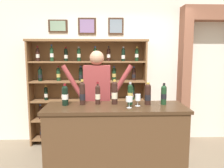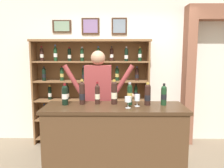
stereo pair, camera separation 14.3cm
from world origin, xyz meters
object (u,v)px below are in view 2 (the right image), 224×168
Objects in this scene: wine_shelf at (91,89)px; tasting_bottle_super_tuscan at (97,94)px; tasting_bottle_vin_santo at (65,95)px; tasting_bottle_prosecco at (148,94)px; tasting_bottle_grappa at (164,95)px; tasting_counter at (114,145)px; tasting_bottle_riserva at (82,93)px; wine_glass_right at (128,100)px; tasting_bottle_bianco at (114,92)px; tasting_bottle_brunello at (130,94)px; wine_glass_left at (137,98)px; shopkeeper at (98,95)px.

tasting_bottle_super_tuscan is at bearing -80.61° from wine_shelf.
tasting_bottle_vin_santo is 1.06m from tasting_bottle_prosecco.
tasting_bottle_super_tuscan reaches higher than tasting_bottle_vin_santo.
tasting_bottle_vin_santo is 1.27m from tasting_bottle_grappa.
tasting_bottle_riserva is at bearing 167.05° from tasting_counter.
wine_shelf is 1.22× the size of tasting_counter.
wine_glass_right is (0.60, -1.51, 0.11)m from wine_shelf.
tasting_bottle_bianco is (0.43, -1.30, 0.17)m from wine_shelf.
tasting_bottle_vin_santo is 0.87× the size of tasting_bottle_bianco.
tasting_bottle_super_tuscan is 0.92× the size of tasting_bottle_bianco.
tasting_counter is 0.70m from tasting_bottle_brunello.
tasting_bottle_bianco is 0.32m from wine_glass_left.
tasting_bottle_prosecco is at bearing -37.21° from shopkeeper.
tasting_bottle_prosecco is 2.06× the size of wine_glass_right.
wine_glass_left is at bearing -63.04° from wine_shelf.
tasting_bottle_vin_santo is 1.99× the size of wine_glass_right.
wine_glass_left is at bearing -167.93° from tasting_bottle_grappa.
tasting_bottle_vin_santo reaches higher than tasting_counter.
tasting_bottle_riserva is (-0.42, 0.10, 0.67)m from tasting_counter.
tasting_bottle_riserva reaches higher than tasting_counter.
wine_glass_right is (0.17, -0.10, 0.62)m from tasting_counter.
tasting_bottle_super_tuscan is at bearing 6.96° from tasting_bottle_vin_santo.
tasting_bottle_prosecco is (0.23, -0.01, -0.00)m from tasting_bottle_brunello.
tasting_bottle_vin_santo is at bearing -98.46° from wine_shelf.
tasting_bottle_brunello is (0.62, -0.02, -0.01)m from tasting_bottle_riserva.
tasting_bottle_prosecco reaches higher than tasting_bottle_grappa.
tasting_bottle_grappa is at bearing -3.31° from tasting_bottle_super_tuscan.
tasting_bottle_riserva is at bearing -110.22° from shopkeeper.
wine_glass_right is at bearing -58.55° from shopkeeper.
tasting_bottle_vin_santo is at bearing -179.95° from tasting_bottle_grappa.
tasting_bottle_riserva is 1.05m from tasting_bottle_grappa.
wine_glass_left is at bearing -47.59° from shopkeeper.
shopkeeper is 12.36× the size of wine_glass_right.
wine_shelf is 1.61m from tasting_bottle_prosecco.
tasting_counter is at bearing -171.19° from tasting_bottle_prosecco.
tasting_bottle_prosecco is (0.67, -0.51, 0.11)m from shopkeeper.
shopkeeper is 1.02m from tasting_bottle_grappa.
tasting_bottle_bianco is 1.15× the size of tasting_bottle_grappa.
tasting_bottle_bianco is (-0.00, 0.12, 0.68)m from tasting_counter.
tasting_counter is 5.40× the size of tasting_bottle_riserva.
wine_shelf reaches higher than tasting_counter.
tasting_bottle_riserva is 0.85m from tasting_bottle_prosecco.
tasting_bottle_vin_santo is 0.22m from tasting_bottle_riserva.
tasting_bottle_bianco reaches higher than wine_glass_left.
tasting_bottle_riserva is 2.34× the size of wine_glass_right.
wine_glass_right is (0.41, -0.67, 0.07)m from shopkeeper.
shopkeeper reaches higher than wine_glass_right.
wine_shelf reaches higher than tasting_bottle_vin_santo.
tasting_bottle_super_tuscan is (0.02, -0.46, 0.10)m from shopkeeper.
tasting_bottle_grappa reaches higher than wine_glass_left.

